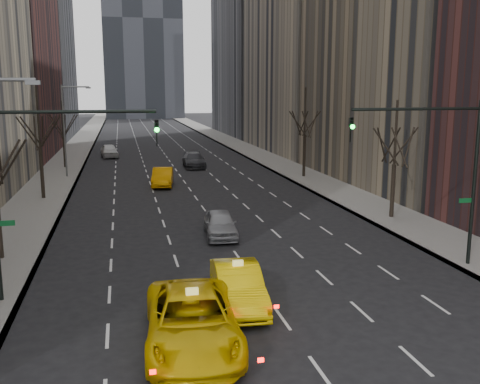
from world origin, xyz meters
TOP-DOWN VIEW (x-y plane):
  - sidewalk_left at (-12.25, 70.00)m, footprint 4.50×320.00m
  - sidewalk_right at (12.25, 70.00)m, footprint 4.50×320.00m
  - tree_lw_c at (-12.00, 34.00)m, footprint 3.36×3.50m
  - tree_lw_d at (-12.00, 52.00)m, footprint 3.36×3.50m
  - tree_rw_b at (12.00, 22.00)m, footprint 3.36×3.50m
  - tree_rw_c at (12.00, 40.00)m, footprint 3.36×3.50m
  - traffic_mast_left at (-9.11, 12.00)m, footprint 6.69×0.39m
  - traffic_mast_right at (9.11, 12.00)m, footprint 6.69×0.39m
  - streetlight_far at (-10.84, 45.00)m, footprint 2.83×0.22m
  - taxi_suv at (-3.65, 6.56)m, footprint 3.52×6.87m
  - taxi_sedan at (-1.39, 9.63)m, footprint 2.09×5.23m
  - silver_sedan_ahead at (-0.17, 20.11)m, footprint 2.23×4.68m
  - far_taxi at (-2.19, 38.21)m, footprint 2.42×5.24m
  - far_suv_grey at (2.21, 49.58)m, footprint 2.44×5.73m
  - far_car_white at (-7.34, 61.32)m, footprint 2.59×5.23m

SIDE VIEW (x-z plane):
  - sidewalk_left at x=-12.25m, z-range 0.00..0.15m
  - sidewalk_right at x=12.25m, z-range 0.00..0.15m
  - silver_sedan_ahead at x=-0.17m, z-range 0.00..1.54m
  - far_suv_grey at x=2.21m, z-range 0.00..1.65m
  - far_taxi at x=-2.19m, z-range 0.00..1.66m
  - taxi_sedan at x=-1.39m, z-range 0.00..1.69m
  - far_car_white at x=-7.34m, z-range 0.00..1.71m
  - taxi_suv at x=-3.65m, z-range 0.00..1.86m
  - tree_lw_d at x=-12.00m, z-range -0.12..7.24m
  - tree_rw_b at x=12.00m, z-range -0.19..7.63m
  - tree_lw_c at x=-12.00m, z-range -0.33..8.41m
  - tree_rw_c at x=12.00m, z-range -0.33..8.41m
  - traffic_mast_left at x=-9.11m, z-range 1.49..9.49m
  - traffic_mast_right at x=9.11m, z-range 1.49..9.49m
  - streetlight_far at x=-10.84m, z-range 1.12..10.12m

